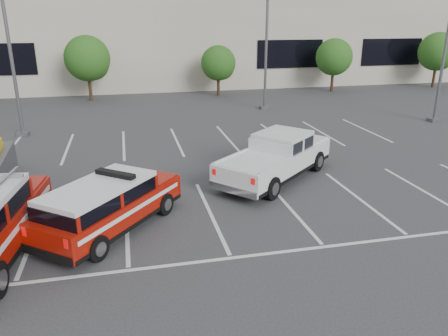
{
  "coord_description": "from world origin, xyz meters",
  "views": [
    {
      "loc": [
        -2.46,
        -12.81,
        6.14
      ],
      "look_at": [
        0.78,
        1.43,
        1.05
      ],
      "focal_mm": 35.0,
      "sensor_mm": 36.0,
      "label": 1
    }
  ],
  "objects_px": {
    "tree_right": "(335,58)",
    "fire_chief_suv": "(109,209)",
    "light_pole_left": "(8,36)",
    "convention_building": "(148,32)",
    "tree_mid_left": "(89,60)",
    "white_pickup": "(276,161)",
    "tree_far_right": "(438,53)",
    "light_pole_mid": "(267,31)",
    "tree_mid_right": "(219,64)",
    "light_pole_right": "(448,34)"
  },
  "relations": [
    {
      "from": "light_pole_right",
      "to": "fire_chief_suv",
      "type": "relative_size",
      "value": 2.04
    },
    {
      "from": "fire_chief_suv",
      "to": "light_pole_mid",
      "type": "bearing_deg",
      "value": 97.38
    },
    {
      "from": "convention_building",
      "to": "light_pole_mid",
      "type": "bearing_deg",
      "value": -66.74
    },
    {
      "from": "light_pole_mid",
      "to": "light_pole_right",
      "type": "bearing_deg",
      "value": -33.69
    },
    {
      "from": "convention_building",
      "to": "tree_far_right",
      "type": "relative_size",
      "value": 12.38
    },
    {
      "from": "tree_mid_right",
      "to": "light_pole_mid",
      "type": "bearing_deg",
      "value": -72.48
    },
    {
      "from": "tree_right",
      "to": "light_pole_left",
      "type": "distance_m",
      "value": 25.3
    },
    {
      "from": "tree_mid_left",
      "to": "fire_chief_suv",
      "type": "xyz_separation_m",
      "value": [
        1.73,
        -22.51,
        -2.32
      ]
    },
    {
      "from": "tree_mid_left",
      "to": "white_pickup",
      "type": "relative_size",
      "value": 0.84
    },
    {
      "from": "tree_mid_right",
      "to": "tree_far_right",
      "type": "xyz_separation_m",
      "value": [
        20.0,
        0.0,
        0.54
      ]
    },
    {
      "from": "light_pole_mid",
      "to": "convention_building",
      "type": "bearing_deg",
      "value": 113.26
    },
    {
      "from": "tree_mid_left",
      "to": "light_pole_mid",
      "type": "height_order",
      "value": "light_pole_mid"
    },
    {
      "from": "convention_building",
      "to": "tree_right",
      "type": "bearing_deg",
      "value": -33.37
    },
    {
      "from": "tree_mid_right",
      "to": "tree_right",
      "type": "height_order",
      "value": "tree_right"
    },
    {
      "from": "tree_right",
      "to": "fire_chief_suv",
      "type": "xyz_separation_m",
      "value": [
        -18.27,
        -22.51,
        -2.06
      ]
    },
    {
      "from": "convention_building",
      "to": "light_pole_left",
      "type": "bearing_deg",
      "value": -112.39
    },
    {
      "from": "tree_mid_right",
      "to": "light_pole_left",
      "type": "bearing_deg",
      "value": -142.5
    },
    {
      "from": "convention_building",
      "to": "light_pole_right",
      "type": "distance_m",
      "value": 26.99
    },
    {
      "from": "light_pole_right",
      "to": "fire_chief_suv",
      "type": "bearing_deg",
      "value": -151.38
    },
    {
      "from": "convention_building",
      "to": "white_pickup",
      "type": "xyz_separation_m",
      "value": [
        3.0,
        -29.17,
        -4.0
      ]
    },
    {
      "from": "light_pole_left",
      "to": "fire_chief_suv",
      "type": "relative_size",
      "value": 2.04
    },
    {
      "from": "tree_mid_right",
      "to": "light_pole_mid",
      "type": "height_order",
      "value": "light_pole_mid"
    },
    {
      "from": "convention_building",
      "to": "tree_mid_right",
      "type": "xyz_separation_m",
      "value": [
        4.91,
        -9.82,
        -2.22
      ]
    },
    {
      "from": "tree_far_right",
      "to": "light_pole_left",
      "type": "relative_size",
      "value": 0.47
    },
    {
      "from": "light_pole_left",
      "to": "tree_mid_right",
      "type": "bearing_deg",
      "value": 37.5
    },
    {
      "from": "tree_far_right",
      "to": "white_pickup",
      "type": "distance_m",
      "value": 29.33
    },
    {
      "from": "tree_mid_left",
      "to": "light_pole_right",
      "type": "xyz_separation_m",
      "value": [
        20.91,
        -12.05,
        2.14
      ]
    },
    {
      "from": "white_pickup",
      "to": "tree_far_right",
      "type": "bearing_deg",
      "value": 90.29
    },
    {
      "from": "tree_right",
      "to": "tree_mid_right",
      "type": "bearing_deg",
      "value": -180.0
    },
    {
      "from": "tree_right",
      "to": "light_pole_mid",
      "type": "xyz_separation_m",
      "value": [
        -8.09,
        -6.05,
        2.41
      ]
    },
    {
      "from": "tree_mid_right",
      "to": "white_pickup",
      "type": "height_order",
      "value": "tree_mid_right"
    },
    {
      "from": "tree_mid_left",
      "to": "tree_mid_right",
      "type": "height_order",
      "value": "tree_mid_left"
    },
    {
      "from": "tree_mid_left",
      "to": "light_pole_mid",
      "type": "bearing_deg",
      "value": -26.92
    },
    {
      "from": "tree_far_right",
      "to": "light_pole_mid",
      "type": "bearing_deg",
      "value": -161.52
    },
    {
      "from": "convention_building",
      "to": "fire_chief_suv",
      "type": "bearing_deg",
      "value": -95.93
    },
    {
      "from": "tree_right",
      "to": "tree_far_right",
      "type": "bearing_deg",
      "value": 0.0
    },
    {
      "from": "tree_right",
      "to": "fire_chief_suv",
      "type": "bearing_deg",
      "value": -129.06
    },
    {
      "from": "tree_far_right",
      "to": "light_pole_right",
      "type": "relative_size",
      "value": 0.47
    },
    {
      "from": "light_pole_right",
      "to": "tree_mid_left",
      "type": "bearing_deg",
      "value": 150.05
    },
    {
      "from": "tree_right",
      "to": "light_pole_left",
      "type": "relative_size",
      "value": 0.43
    },
    {
      "from": "tree_mid_right",
      "to": "fire_chief_suv",
      "type": "distance_m",
      "value": 24.05
    },
    {
      "from": "convention_building",
      "to": "light_pole_left",
      "type": "distance_m",
      "value": 21.49
    },
    {
      "from": "light_pole_left",
      "to": "white_pickup",
      "type": "bearing_deg",
      "value": -39.77
    },
    {
      "from": "tree_mid_left",
      "to": "fire_chief_suv",
      "type": "relative_size",
      "value": 0.97
    },
    {
      "from": "light_pole_left",
      "to": "light_pole_right",
      "type": "xyz_separation_m",
      "value": [
        24.0,
        -2.0,
        0.0
      ]
    },
    {
      "from": "light_pole_left",
      "to": "light_pole_right",
      "type": "bearing_deg",
      "value": -4.76
    },
    {
      "from": "light_pole_right",
      "to": "convention_building",
      "type": "bearing_deg",
      "value": 125.89
    },
    {
      "from": "fire_chief_suv",
      "to": "light_pole_right",
      "type": "bearing_deg",
      "value": 67.73
    },
    {
      "from": "tree_mid_right",
      "to": "light_pole_right",
      "type": "xyz_separation_m",
      "value": [
        10.91,
        -12.05,
        2.68
      ]
    },
    {
      "from": "convention_building",
      "to": "tree_right",
      "type": "distance_m",
      "value": 17.96
    }
  ]
}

